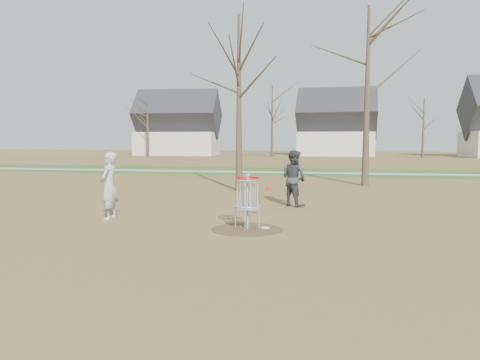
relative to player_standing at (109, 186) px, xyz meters
name	(u,v)px	position (x,y,z in m)	size (l,w,h in m)	color
ground	(247,230)	(4.06, -0.68, -0.95)	(160.00, 160.00, 0.00)	brown
green_band	(305,172)	(4.06, 20.32, -0.94)	(160.00, 8.00, 0.01)	#2D5119
footpath	(304,173)	(4.06, 19.32, -0.93)	(160.00, 1.50, 0.01)	#9E9E99
dirt_circle	(247,229)	(4.06, -0.68, -0.94)	(1.80, 1.80, 0.01)	#47331E
player_standing	(109,186)	(0.00, 0.00, 0.00)	(0.69, 0.45, 1.89)	#B5B5B5
player_throwing	(294,178)	(4.81, 3.67, -0.01)	(0.91, 0.71, 1.88)	#343539
disc_grounded	(265,228)	(4.48, -0.47, -0.93)	(0.22, 0.22, 0.02)	white
discs_in_play	(197,183)	(2.44, 0.38, 0.09)	(4.30, 1.18, 0.36)	#F72A0D
disc_golf_basket	(247,193)	(4.06, -0.68, -0.03)	(0.64, 0.64, 1.35)	#9EA3AD
bare_trees	(334,107)	(5.84, 35.10, 4.40)	(52.62, 44.98, 9.00)	#382B1E
houses_row	(354,129)	(8.38, 51.87, 2.58)	(56.51, 10.01, 7.26)	silver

